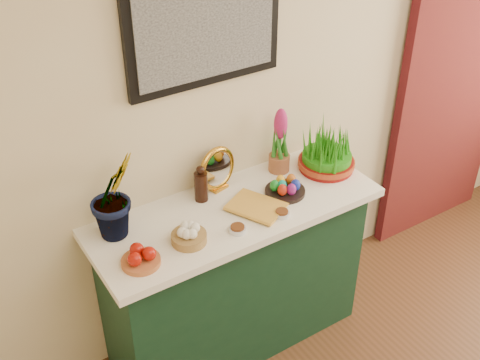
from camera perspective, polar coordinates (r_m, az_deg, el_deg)
name	(u,v)px	position (r m, az deg, el deg)	size (l,w,h in m)	color
sideboard	(235,280)	(3.12, -0.50, -9.43)	(1.30, 0.45, 0.85)	#12331F
tablecloth	(234,210)	(2.83, -0.55, -2.88)	(1.40, 0.55, 0.04)	white
hyacinth_green	(112,183)	(2.57, -12.01, -0.26)	(0.26, 0.23, 0.53)	#2A7822
apple_bowl	(140,257)	(2.52, -9.42, -7.24)	(0.17, 0.17, 0.08)	#AE5C2F
garlic_basket	(189,235)	(2.61, -4.87, -5.24)	(0.16, 0.16, 0.09)	#AB7F45
vinegar_cruet	(201,185)	(2.83, -3.72, -0.47)	(0.06, 0.06, 0.19)	black
mirror	(217,169)	(2.89, -2.17, 1.04)	(0.23, 0.10, 0.22)	#C78B25
book	(246,217)	(2.73, 0.58, -3.52)	(0.17, 0.25, 0.03)	gold
spice_dish_left	(238,229)	(2.67, -0.24, -4.66)	(0.08, 0.08, 0.03)	silver
spice_dish_right	(282,213)	(2.76, 3.99, -3.17)	(0.07, 0.07, 0.03)	silver
egg_plate	(285,188)	(2.90, 4.31, -0.75)	(0.25, 0.25, 0.08)	black
hyacinth_pink	(280,143)	(3.00, 3.80, 3.48)	(0.11, 0.11, 0.35)	#9B5836
wheatgrass_sabzeh	(327,151)	(3.07, 8.28, 2.74)	(0.29, 0.29, 0.24)	maroon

